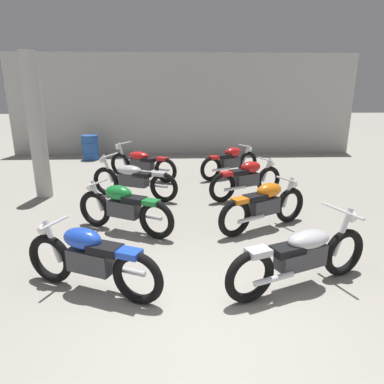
# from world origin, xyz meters

# --- Properties ---
(ground_plane) EXTENTS (60.00, 60.00, 0.00)m
(ground_plane) POSITION_xyz_m (0.00, 0.00, 0.00)
(ground_plane) COLOR gray
(back_wall) EXTENTS (12.56, 0.24, 3.60)m
(back_wall) POSITION_xyz_m (0.00, 10.14, 1.80)
(back_wall) COLOR #B2B2AD
(back_wall) RESTS_ON ground
(support_pillar) EXTENTS (0.36, 0.36, 3.20)m
(support_pillar) POSITION_xyz_m (-3.38, 4.93, 1.60)
(support_pillar) COLOR #B2B2AD
(support_pillar) RESTS_ON ground
(motorcycle_left_row_0) EXTENTS (1.84, 0.90, 0.88)m
(motorcycle_left_row_0) POSITION_xyz_m (-1.36, 0.90, 0.46)
(motorcycle_left_row_0) COLOR black
(motorcycle_left_row_0) RESTS_ON ground
(motorcycle_left_row_1) EXTENTS (1.80, 1.01, 0.88)m
(motorcycle_left_row_1) POSITION_xyz_m (-1.22, 2.77, 0.46)
(motorcycle_left_row_1) COLOR black
(motorcycle_left_row_1) RESTS_ON ground
(motorcycle_left_row_2) EXTENTS (2.04, 1.03, 0.97)m
(motorcycle_left_row_2) POSITION_xyz_m (-1.28, 4.70, 0.45)
(motorcycle_left_row_2) COLOR black
(motorcycle_left_row_2) RESTS_ON ground
(motorcycle_left_row_3) EXTENTS (1.93, 1.20, 0.97)m
(motorcycle_left_row_3) POSITION_xyz_m (-1.24, 6.40, 0.45)
(motorcycle_left_row_3) COLOR black
(motorcycle_left_row_3) RESTS_ON ground
(motorcycle_right_row_0) EXTENTS (2.06, 1.00, 0.97)m
(motorcycle_right_row_0) POSITION_xyz_m (1.27, 0.88, 0.45)
(motorcycle_right_row_0) COLOR black
(motorcycle_right_row_0) RESTS_ON ground
(motorcycle_right_row_1) EXTENTS (1.78, 1.04, 0.88)m
(motorcycle_right_row_1) POSITION_xyz_m (1.27, 2.79, 0.46)
(motorcycle_right_row_1) COLOR black
(motorcycle_right_row_1) RESTS_ON ground
(motorcycle_right_row_2) EXTENTS (1.83, 0.95, 0.88)m
(motorcycle_right_row_2) POSITION_xyz_m (1.31, 4.62, 0.46)
(motorcycle_right_row_2) COLOR black
(motorcycle_right_row_2) RESTS_ON ground
(motorcycle_right_row_3) EXTENTS (1.76, 1.08, 0.88)m
(motorcycle_right_row_3) POSITION_xyz_m (1.21, 6.47, 0.46)
(motorcycle_right_row_3) COLOR black
(motorcycle_right_row_3) RESTS_ON ground
(oil_drum) EXTENTS (0.59, 0.59, 0.85)m
(oil_drum) POSITION_xyz_m (-3.28, 9.18, 0.43)
(oil_drum) COLOR #23519E
(oil_drum) RESTS_ON ground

